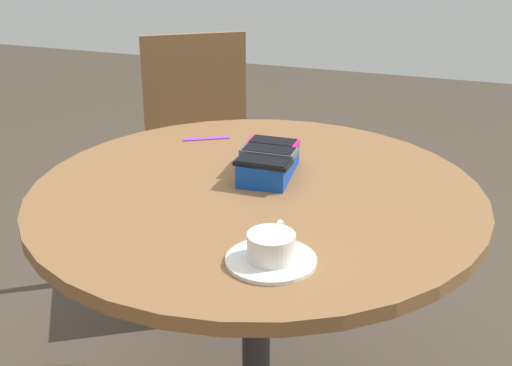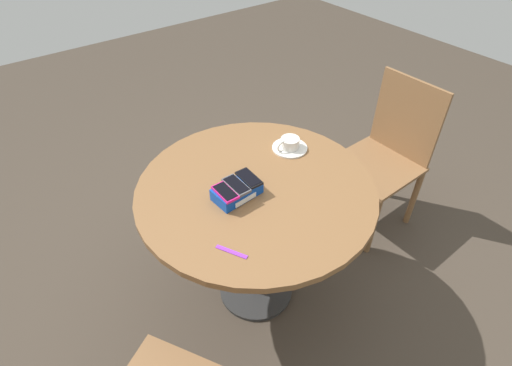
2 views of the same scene
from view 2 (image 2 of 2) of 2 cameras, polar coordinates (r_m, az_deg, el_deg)
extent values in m
plane|color=#42382D|center=(2.27, 0.00, -14.94)|extent=(8.00, 8.00, 0.00)
cylinder|color=#2D2D2D|center=(2.26, 0.00, -14.80)|extent=(0.39, 0.39, 0.02)
cylinder|color=#2D2D2D|center=(1.98, 0.00, -8.85)|extent=(0.07, 0.07, 0.70)
cylinder|color=brown|center=(1.72, 0.00, -0.89)|extent=(1.03, 1.03, 0.03)
cube|color=#0F42AD|center=(1.64, -2.73, -1.18)|extent=(0.20, 0.12, 0.05)
cube|color=white|center=(1.62, -1.45, -2.44)|extent=(0.11, 0.01, 0.02)
cube|color=#D11975|center=(1.59, -4.41, -1.33)|extent=(0.06, 0.12, 0.01)
cube|color=black|center=(1.59, -4.43, -1.16)|extent=(0.05, 0.11, 0.00)
cube|color=#515156|center=(1.62, -2.78, -0.38)|extent=(0.06, 0.13, 0.01)
cube|color=black|center=(1.62, -2.79, -0.21)|extent=(0.05, 0.12, 0.00)
cube|color=black|center=(1.66, -1.02, 0.70)|extent=(0.06, 0.13, 0.01)
cube|color=black|center=(1.65, -1.02, 0.85)|extent=(0.06, 0.11, 0.00)
cylinder|color=silver|center=(1.93, 4.84, 5.03)|extent=(0.17, 0.17, 0.01)
cylinder|color=silver|center=(1.91, 4.88, 5.73)|extent=(0.09, 0.09, 0.05)
cylinder|color=brown|center=(1.90, 4.92, 6.20)|extent=(0.08, 0.08, 0.00)
torus|color=silver|center=(1.89, 3.76, 5.24)|extent=(0.06, 0.01, 0.06)
cube|color=purple|center=(1.46, -3.51, -9.78)|extent=(0.07, 0.12, 0.00)
cube|color=brown|center=(2.44, 16.64, 2.33)|extent=(0.44, 0.44, 0.02)
cube|color=brown|center=(2.46, 20.76, 8.67)|extent=(0.03, 0.41, 0.47)
cylinder|color=brown|center=(2.54, 9.59, -1.05)|extent=(0.04, 0.04, 0.42)
cylinder|color=brown|center=(2.38, 16.36, -5.95)|extent=(0.04, 0.04, 0.42)
cylinder|color=brown|center=(2.79, 15.20, 2.29)|extent=(0.04, 0.04, 0.42)
cylinder|color=brown|center=(2.64, 21.64, -1.92)|extent=(0.04, 0.04, 0.42)
camera|label=1|loc=(2.67, 21.05, 28.29)|focal=50.00mm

